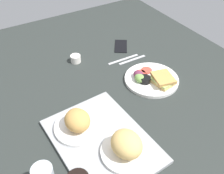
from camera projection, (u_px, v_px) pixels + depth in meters
The scene contains 9 objects.
ground_plane at pixel (119, 96), 121.63cm from camera, with size 190.00×150.00×3.00cm, color #282D2B.
serving_tray at pixel (102, 141), 98.72cm from camera, with size 45.00×33.00×1.60cm, color #9EA0A3.
bread_plate_near at pixel (127, 146), 90.76cm from camera, with size 19.47×19.47×10.03cm.
bread_plate_far at pixel (78, 123), 100.08cm from camera, with size 19.94×19.94×9.22cm.
plate_with_salad at pixel (152, 79), 126.32cm from camera, with size 27.16×27.16×5.40cm.
espresso_cup at pixel (76, 59), 139.35cm from camera, with size 5.60×5.60×4.00cm, color silver.
fork at pixel (132, 60), 141.67cm from camera, with size 17.00×1.40×0.50cm, color #B7B7BC.
knife at pixel (123, 59), 142.06cm from camera, with size 19.00×1.40×0.50cm, color #B7B7BC.
cell_phone at pixel (121, 46), 152.45cm from camera, with size 14.40×7.20×0.80cm, color black.
Camera 1 is at (-74.68, 49.02, 81.24)cm, focal length 40.55 mm.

